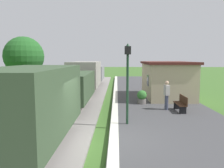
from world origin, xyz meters
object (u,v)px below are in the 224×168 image
at_px(station_hut, 166,79).
at_px(bench_near_hut, 181,103).
at_px(lamp_post_near, 128,69).
at_px(potted_planter, 142,97).
at_px(person_waiting, 167,94).
at_px(tree_trackside_far, 24,56).
at_px(freight_train, 78,81).

relative_size(station_hut, bench_near_hut, 3.87).
xyz_separation_m(station_hut, lamp_post_near, (-3.41, -7.39, 1.15)).
xyz_separation_m(station_hut, potted_planter, (-2.21, -2.72, -0.93)).
bearing_deg(bench_near_hut, person_waiting, 148.25).
distance_m(person_waiting, potted_planter, 2.14).
bearing_deg(lamp_post_near, tree_trackside_far, 132.50).
bearing_deg(tree_trackside_far, station_hut, -9.49).
height_order(person_waiting, potted_planter, person_waiting).
xyz_separation_m(station_hut, person_waiting, (-0.94, -4.38, -0.47)).
xyz_separation_m(freight_train, bench_near_hut, (6.60, -4.04, -0.83)).
relative_size(freight_train, bench_near_hut, 17.33).
relative_size(freight_train, potted_planter, 28.38).
height_order(station_hut, tree_trackside_far, tree_trackside_far).
bearing_deg(potted_planter, tree_trackside_far, 154.26).
relative_size(station_hut, potted_planter, 6.33).
bearing_deg(station_hut, tree_trackside_far, 170.51).
xyz_separation_m(potted_planter, lamp_post_near, (-1.20, -4.67, 2.08)).
relative_size(bench_near_hut, potted_planter, 1.64).
bearing_deg(person_waiting, potted_planter, -62.57).
bearing_deg(station_hut, potted_planter, -129.11).
relative_size(freight_train, person_waiting, 15.20).
relative_size(person_waiting, potted_planter, 1.87).
distance_m(bench_near_hut, person_waiting, 0.98).
height_order(station_hut, potted_planter, station_hut).
xyz_separation_m(freight_train, station_hut, (6.80, 0.79, 0.10)).
relative_size(bench_near_hut, person_waiting, 0.88).
bearing_deg(freight_train, bench_near_hut, -31.50).
bearing_deg(potted_planter, station_hut, 50.89).
height_order(freight_train, station_hut, station_hut).
xyz_separation_m(lamp_post_near, tree_trackside_far, (-8.61, 9.40, 0.66)).
bearing_deg(station_hut, person_waiting, -102.12).
height_order(lamp_post_near, tree_trackside_far, tree_trackside_far).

